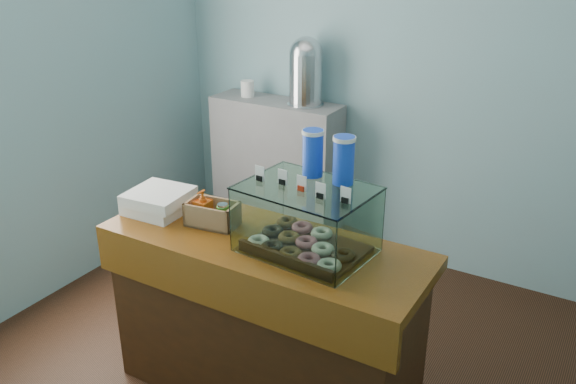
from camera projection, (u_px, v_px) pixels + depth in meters
The scene contains 8 objects.
ground at pixel (290, 364), 3.44m from camera, with size 3.50×3.50×0.00m, color black.
room_shell at pixel (296, 61), 2.76m from camera, with size 3.54×3.04×2.82m.
counter at pixel (265, 319), 3.06m from camera, with size 1.60×0.60×0.90m.
back_shelf at pixel (277, 171), 4.68m from camera, with size 1.00×0.32×1.10m, color gray.
display_case at pixel (310, 214), 2.75m from camera, with size 0.61×0.47×0.53m.
condiment_crate at pixel (211, 213), 3.02m from camera, with size 0.27×0.18×0.18m.
pastry_boxes at pixel (159, 201), 3.16m from camera, with size 0.32×0.32×0.12m.
coffee_urn at pixel (306, 70), 4.26m from camera, with size 0.26×0.26×0.48m.
Camera 1 is at (1.41, -2.39, 2.25)m, focal length 38.00 mm.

